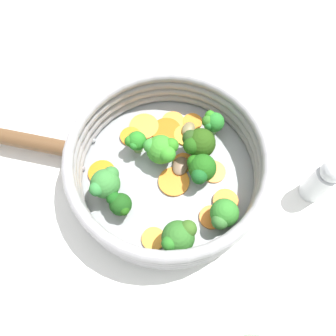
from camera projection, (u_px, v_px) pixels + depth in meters
name	position (u px, v px, depth m)	size (l,w,h in m)	color
ground_plane	(168.00, 177.00, 0.50)	(4.00, 4.00, 0.00)	white
skillet	(168.00, 175.00, 0.49)	(0.26, 0.26, 0.02)	#939699
skillet_rim_wall	(168.00, 163.00, 0.45)	(0.28, 0.28, 0.06)	#959396
skillet_handle	(14.00, 139.00, 0.49)	(0.02, 0.02, 0.21)	brown
skillet_rivet_left	(92.00, 142.00, 0.50)	(0.01, 0.01, 0.01)	#8E9399
skillet_rivet_right	(82.00, 168.00, 0.48)	(0.01, 0.01, 0.01)	#989198
carrot_slice_0	(131.00, 136.00, 0.51)	(0.03, 0.03, 0.00)	orange
carrot_slice_1	(174.00, 182.00, 0.47)	(0.05, 0.05, 0.00)	orange
carrot_slice_2	(192.00, 122.00, 0.52)	(0.03, 0.03, 0.00)	orange
carrot_slice_3	(214.00, 172.00, 0.48)	(0.04, 0.04, 0.00)	#F99442
carrot_slice_4	(166.00, 131.00, 0.51)	(0.05, 0.05, 0.00)	#DA6111
carrot_slice_5	(211.00, 217.00, 0.45)	(0.03, 0.03, 0.00)	orange
carrot_slice_6	(183.00, 162.00, 0.49)	(0.03, 0.03, 0.00)	orange
carrot_slice_7	(226.00, 201.00, 0.46)	(0.04, 0.04, 0.01)	orange
carrot_slice_8	(173.00, 121.00, 0.52)	(0.04, 0.04, 0.00)	orange
carrot_slice_9	(102.00, 173.00, 0.48)	(0.04, 0.04, 0.00)	orange
carrot_slice_10	(144.00, 126.00, 0.51)	(0.05, 0.05, 0.00)	orange
carrot_slice_11	(186.00, 135.00, 0.51)	(0.04, 0.04, 0.00)	gold
carrot_slice_12	(153.00, 239.00, 0.44)	(0.03, 0.03, 0.00)	orange
broccoli_floret_0	(223.00, 215.00, 0.43)	(0.04, 0.04, 0.05)	#5D8D43
broccoli_floret_1	(213.00, 122.00, 0.49)	(0.03, 0.03, 0.04)	#5E9846
broccoli_floret_2	(162.00, 150.00, 0.47)	(0.05, 0.04, 0.05)	#719453
broccoli_floret_3	(120.00, 204.00, 0.44)	(0.04, 0.03, 0.04)	#6D9544
broccoli_floret_4	(179.00, 237.00, 0.41)	(0.04, 0.05, 0.05)	#89B65E
broccoli_floret_5	(201.00, 168.00, 0.46)	(0.04, 0.05, 0.04)	#7A9956
broccoli_floret_6	(198.00, 143.00, 0.47)	(0.05, 0.05, 0.05)	#89A76F
broccoli_floret_7	(105.00, 183.00, 0.44)	(0.04, 0.05, 0.05)	#628F50
broccoli_floret_8	(136.00, 142.00, 0.48)	(0.03, 0.03, 0.04)	#759D54
mushroom_piece_0	(187.00, 129.00, 0.51)	(0.03, 0.02, 0.01)	olive
mushroom_piece_1	(180.00, 166.00, 0.48)	(0.03, 0.02, 0.01)	#80624B
salt_shaker	(322.00, 181.00, 0.45)	(0.03, 0.03, 0.09)	silver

